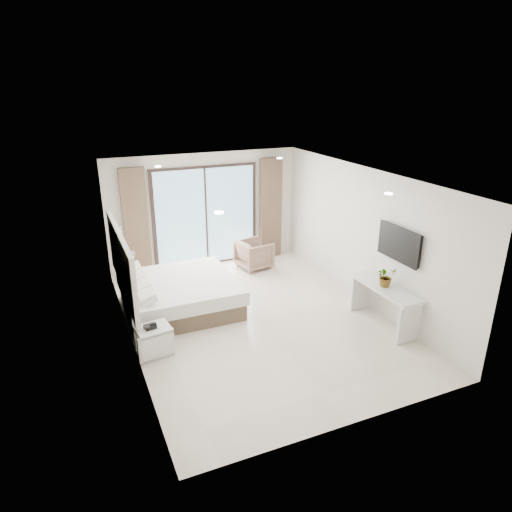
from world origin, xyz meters
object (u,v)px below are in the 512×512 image
Objects in this scene: bed at (179,294)px; nightstand at (154,341)px; armchair at (254,253)px; console_desk at (384,297)px.

bed is 1.62m from nightstand.
nightstand is 4.09m from armchair.
bed reaches higher than nightstand.
armchair is at bearing 35.75° from nightstand.
nightstand is 0.39× the size of console_desk.
bed is 3.89m from console_desk.
nightstand is (-0.78, -1.41, -0.07)m from bed.
armchair is at bearing 32.44° from bed.
bed is at bearing 147.58° from console_desk.
bed is at bearing 53.53° from nightstand.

